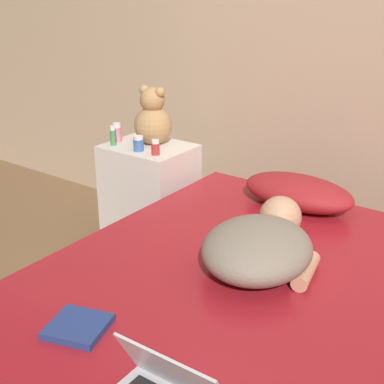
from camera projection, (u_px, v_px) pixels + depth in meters
name	position (u px, v px, depth m)	size (l,w,h in m)	color
ground_plane	(227.00, 383.00, 2.14)	(12.00, 12.00, 0.00)	brown
wall_back	(370.00, 23.00, 2.56)	(8.00, 0.06, 2.60)	tan
bed	(229.00, 333.00, 2.05)	(1.37, 1.87, 0.49)	brown
nightstand	(150.00, 199.00, 3.07)	(0.46, 0.37, 0.64)	silver
pillow	(298.00, 192.00, 2.52)	(0.54, 0.30, 0.15)	maroon
person_lying	(261.00, 244.00, 2.00)	(0.49, 0.67, 0.19)	gray
teddy_bear	(153.00, 119.00, 2.93)	(0.21, 0.21, 0.32)	tan
bottle_red	(155.00, 148.00, 2.79)	(0.04, 0.04, 0.08)	#B72D2D
bottle_pink	(117.00, 133.00, 3.01)	(0.05, 0.05, 0.11)	pink
bottle_blue	(138.00, 144.00, 2.85)	(0.06, 0.06, 0.08)	#3866B2
bottle_green	(113.00, 136.00, 2.94)	(0.03, 0.03, 0.11)	#3D8E4C
book	(78.00, 327.00, 1.66)	(0.22, 0.21, 0.02)	navy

